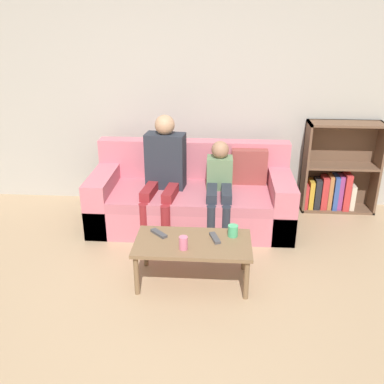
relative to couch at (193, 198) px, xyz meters
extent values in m
plane|color=tan|center=(-0.13, -1.90, -0.27)|extent=(22.00, 22.00, 0.00)
cube|color=#B7B2A8|center=(-0.13, 0.61, 1.03)|extent=(12.00, 0.06, 2.60)
cube|color=#D1707F|center=(-0.01, -0.04, -0.12)|extent=(2.00, 0.87, 0.29)
cube|color=#C06775|center=(-0.01, -0.13, 0.08)|extent=(1.56, 0.69, 0.10)
cube|color=#D1707F|center=(-0.01, 0.30, 0.33)|extent=(2.00, 0.18, 0.40)
cube|color=#D1707F|center=(-0.90, -0.04, 0.01)|extent=(0.22, 0.87, 0.55)
cube|color=#D1707F|center=(0.88, -0.04, 0.01)|extent=(0.22, 0.87, 0.55)
cube|color=#93423D|center=(0.57, 0.15, 0.31)|extent=(0.36, 0.12, 0.36)
cube|color=brown|center=(1.19, 0.43, 0.22)|extent=(0.02, 0.28, 0.98)
cube|color=brown|center=(1.95, 0.43, 0.22)|extent=(0.02, 0.28, 0.98)
cube|color=brown|center=(1.57, 0.56, 0.22)|extent=(0.78, 0.02, 0.98)
cube|color=brown|center=(1.57, 0.43, -0.26)|extent=(0.78, 0.28, 0.02)
cube|color=brown|center=(1.57, 0.43, 0.24)|extent=(0.73, 0.28, 0.02)
cube|color=brown|center=(1.57, 0.43, 0.70)|extent=(0.78, 0.28, 0.02)
cube|color=red|center=(1.22, 0.41, -0.11)|extent=(0.04, 0.19, 0.27)
cube|color=gold|center=(1.28, 0.41, -0.09)|extent=(0.05, 0.18, 0.32)
cube|color=#232328|center=(1.34, 0.41, -0.08)|extent=(0.06, 0.17, 0.34)
cube|color=red|center=(1.42, 0.41, -0.06)|extent=(0.07, 0.17, 0.36)
cube|color=#B77542|center=(1.48, 0.41, -0.05)|extent=(0.04, 0.16, 0.38)
cube|color=#33519E|center=(1.54, 0.42, -0.05)|extent=(0.05, 0.20, 0.38)
cube|color=#993D84|center=(1.59, 0.41, -0.05)|extent=(0.05, 0.16, 0.38)
cube|color=red|center=(1.65, 0.42, -0.04)|extent=(0.07, 0.23, 0.41)
cube|color=beige|center=(1.72, 0.41, -0.11)|extent=(0.05, 0.17, 0.28)
cylinder|color=brown|center=(-0.35, -1.27, -0.10)|extent=(0.04, 0.04, 0.33)
cylinder|color=brown|center=(0.50, -1.27, -0.10)|extent=(0.04, 0.04, 0.33)
cylinder|color=brown|center=(-0.35, -0.86, -0.10)|extent=(0.04, 0.04, 0.33)
cylinder|color=brown|center=(0.50, -0.86, -0.10)|extent=(0.04, 0.04, 0.33)
cube|color=brown|center=(0.07, -1.06, 0.08)|extent=(0.92, 0.49, 0.03)
cylinder|color=maroon|center=(-0.43, -0.45, -0.07)|extent=(0.10, 0.10, 0.39)
cylinder|color=maroon|center=(-0.22, -0.47, -0.07)|extent=(0.10, 0.10, 0.39)
cube|color=maroon|center=(-0.40, -0.22, 0.17)|extent=(0.14, 0.39, 0.09)
cube|color=maroon|center=(-0.19, -0.25, 0.17)|extent=(0.14, 0.39, 0.09)
cube|color=#282D38|center=(-0.27, 0.00, 0.40)|extent=(0.40, 0.24, 0.55)
sphere|color=tan|center=(-0.27, 0.00, 0.77)|extent=(0.19, 0.19, 0.19)
cylinder|color=#282D38|center=(0.20, -0.45, -0.07)|extent=(0.09, 0.09, 0.39)
cylinder|color=#282D38|center=(0.34, -0.45, -0.07)|extent=(0.09, 0.09, 0.39)
cube|color=#282D38|center=(0.20, -0.23, 0.17)|extent=(0.10, 0.39, 0.09)
cube|color=#282D38|center=(0.34, -0.23, 0.17)|extent=(0.10, 0.39, 0.09)
cube|color=#66845B|center=(0.27, 0.01, 0.29)|extent=(0.25, 0.20, 0.32)
sphere|color=#A87A5B|center=(0.27, 0.01, 0.52)|extent=(0.17, 0.17, 0.17)
cylinder|color=pink|center=(0.01, -1.18, 0.15)|extent=(0.07, 0.07, 0.10)
cylinder|color=#4CB77A|center=(0.39, -0.95, 0.14)|extent=(0.08, 0.08, 0.09)
cube|color=#47474C|center=(0.25, -1.01, 0.11)|extent=(0.10, 0.18, 0.02)
cube|color=#47474C|center=(-0.21, -0.96, 0.11)|extent=(0.15, 0.15, 0.02)
camera|label=1|loc=(0.27, -4.00, 1.77)|focal=40.00mm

